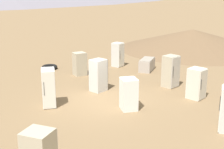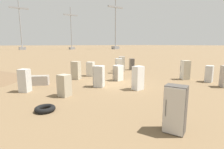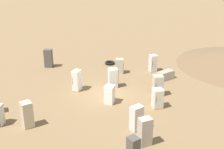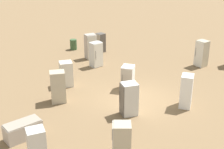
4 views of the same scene
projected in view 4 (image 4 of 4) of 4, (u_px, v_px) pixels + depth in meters
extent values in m
plane|color=brown|center=(133.00, 99.00, 16.97)|extent=(1000.00, 1000.00, 0.00)
cube|color=#4C4742|center=(101.00, 43.00, 24.18)|extent=(0.77, 0.80, 1.47)
cube|color=gray|center=(98.00, 43.00, 24.01)|extent=(0.30, 0.54, 1.41)
cylinder|color=#2D2D2D|center=(96.00, 42.00, 24.12)|extent=(0.02, 0.02, 0.51)
cube|color=silver|center=(96.00, 54.00, 21.23)|extent=(0.93, 0.84, 1.71)
cube|color=silver|center=(99.00, 55.00, 21.01)|extent=(0.67, 0.35, 1.65)
cylinder|color=#2D2D2D|center=(96.00, 55.00, 20.80)|extent=(0.02, 0.02, 0.60)
cube|color=#A89E93|center=(23.00, 130.00, 13.43)|extent=(1.73, 1.34, 0.72)
cube|color=gray|center=(22.00, 123.00, 13.29)|extent=(1.66, 1.29, 0.04)
cube|color=#B2A88E|center=(122.00, 140.00, 12.21)|extent=(0.86, 0.89, 1.41)
cube|color=#BCB7AD|center=(113.00, 139.00, 12.21)|extent=(0.57, 0.29, 1.36)
cylinder|color=#2D2D2D|center=(112.00, 135.00, 12.39)|extent=(0.02, 0.02, 0.49)
cube|color=beige|center=(66.00, 74.00, 18.30)|extent=(1.00, 1.00, 1.49)
cube|color=beige|center=(65.00, 72.00, 18.63)|extent=(0.49, 0.56, 1.43)
cylinder|color=#2D2D2D|center=(69.00, 70.00, 18.69)|extent=(0.02, 0.02, 0.52)
cube|color=silver|center=(37.00, 148.00, 11.51)|extent=(0.89, 0.89, 1.62)
cube|color=silver|center=(35.00, 143.00, 11.79)|extent=(0.49, 0.45, 1.56)
cylinder|color=#2D2D2D|center=(41.00, 140.00, 11.86)|extent=(0.02, 0.02, 0.57)
cube|color=#B2A88E|center=(58.00, 87.00, 16.37)|extent=(0.98, 1.00, 1.72)
cube|color=#BCB7AD|center=(58.00, 84.00, 16.68)|extent=(0.48, 0.61, 1.65)
cylinder|color=#2D2D2D|center=(62.00, 82.00, 16.73)|extent=(0.02, 0.02, 0.60)
cube|color=white|center=(186.00, 91.00, 15.84)|extent=(0.79, 0.65, 1.75)
cube|color=silver|center=(187.00, 88.00, 16.18)|extent=(0.10, 0.56, 1.68)
cylinder|color=#2D2D2D|center=(191.00, 87.00, 16.11)|extent=(0.02, 0.02, 0.61)
cube|color=#B2A88E|center=(202.00, 53.00, 21.27)|extent=(0.91, 0.93, 1.81)
cube|color=silver|center=(199.00, 54.00, 21.07)|extent=(0.35, 0.62, 1.73)
cylinder|color=#2D2D2D|center=(195.00, 52.00, 21.20)|extent=(0.02, 0.02, 0.63)
cube|color=silver|center=(129.00, 99.00, 15.13)|extent=(0.98, 0.98, 1.67)
cube|color=#56514C|center=(122.00, 100.00, 15.03)|extent=(0.49, 0.45, 1.60)
cylinder|color=#2D2D2D|center=(120.00, 97.00, 15.19)|extent=(0.02, 0.02, 0.58)
cube|color=#A89E93|center=(90.00, 46.00, 22.72)|extent=(0.95, 0.92, 1.82)
cube|color=silver|center=(92.00, 48.00, 22.47)|extent=(0.59, 0.47, 1.75)
cylinder|color=#2D2D2D|center=(89.00, 47.00, 22.29)|extent=(0.02, 0.02, 0.64)
cube|color=white|center=(128.00, 78.00, 17.90)|extent=(0.81, 0.77, 1.42)
cube|color=gray|center=(126.00, 80.00, 17.56)|extent=(0.13, 0.64, 1.36)
cylinder|color=#2D2D2D|center=(122.00, 79.00, 17.57)|extent=(0.02, 0.02, 0.50)
cylinder|color=#385633|center=(73.00, 44.00, 24.83)|extent=(0.53, 0.53, 0.83)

